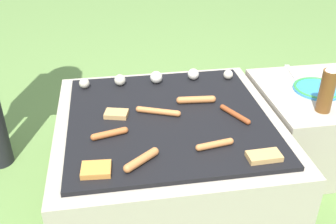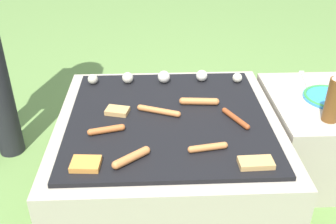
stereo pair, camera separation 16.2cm
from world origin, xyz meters
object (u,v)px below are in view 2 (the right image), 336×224
at_px(sausage_front_center, 106,130).
at_px(plate_colorful, 329,97).
at_px(fork_utensil, 304,78).
at_px(condiment_bottle, 334,98).

height_order(sausage_front_center, plate_colorful, sausage_front_center).
relative_size(sausage_front_center, fork_utensil, 0.81).
height_order(plate_colorful, fork_utensil, plate_colorful).
bearing_deg(plate_colorful, fork_utensil, 100.98).
xyz_separation_m(plate_colorful, fork_utensil, (-0.04, 0.21, -0.01)).
distance_m(plate_colorful, condiment_bottle, 0.22).
bearing_deg(fork_utensil, sausage_front_center, -154.71).
height_order(sausage_front_center, condiment_bottle, condiment_bottle).
distance_m(condiment_bottle, fork_utensil, 0.40).
bearing_deg(condiment_bottle, fork_utensil, 85.48).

